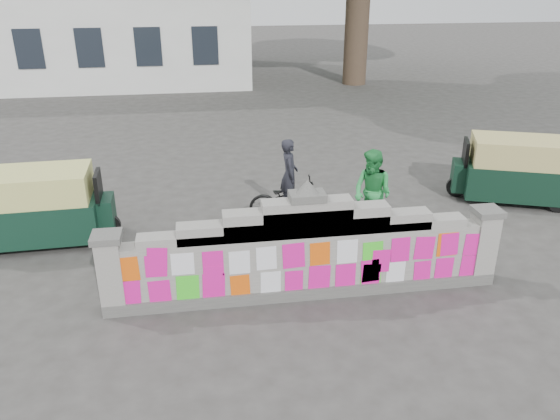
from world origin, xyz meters
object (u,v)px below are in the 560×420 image
Objects in this scene: cyclist_rider at (289,185)px; rickshaw_right at (515,169)px; cyclist_bike at (289,199)px; pedestrian at (372,193)px; rickshaw_left at (40,206)px.

cyclist_rider is 0.55× the size of rickshaw_right.
cyclist_rider is at bearing 23.31° from rickshaw_right.
cyclist_bike is 1.12× the size of cyclist_rider.
rickshaw_right is at bearing 74.29° from pedestrian.
pedestrian reaches higher than rickshaw_right.
pedestrian is 6.44m from rickshaw_left.
cyclist_bike is 0.64× the size of rickshaw_left.
rickshaw_left is at bearing 97.46° from cyclist_rider.
rickshaw_left is at bearing 97.46° from cyclist_bike.
rickshaw_right reaches higher than rickshaw_left.
rickshaw_left is (-6.41, 0.59, -0.11)m from pedestrian.
rickshaw_left is 10.18m from rickshaw_right.
cyclist_bike is at bearing -155.38° from pedestrian.
pedestrian is 0.65× the size of rickshaw_left.
rickshaw_right reaches higher than cyclist_bike.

